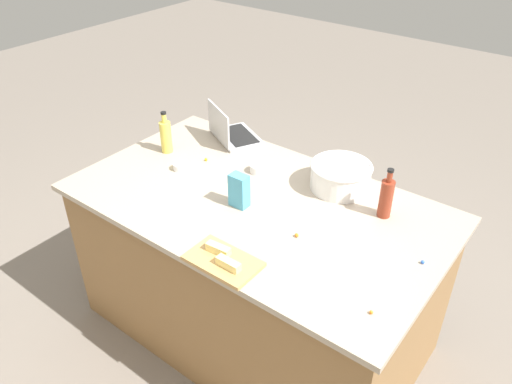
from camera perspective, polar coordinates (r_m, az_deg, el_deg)
ground_plane at (r=3.08m, az=0.00°, el=-14.91°), size 12.00×12.00×0.00m
island_counter at (r=2.76m, az=0.00°, el=-8.67°), size 1.85×1.06×0.90m
laptop at (r=3.02m, az=-2.81°, el=6.69°), size 0.38×0.34×0.22m
mixing_bowl_large at (r=2.58m, az=9.47°, el=1.83°), size 0.31×0.31×0.14m
bottle_oil at (r=2.91m, az=-10.08°, el=6.21°), size 0.06×0.06×0.24m
bottle_soy at (r=2.40m, az=14.40°, el=-0.60°), size 0.06×0.06×0.25m
cutting_board at (r=2.12m, az=-3.71°, el=-7.75°), size 0.31×0.19×0.02m
butter_stick_left at (r=2.14m, az=-4.26°, el=-6.40°), size 0.11×0.05×0.04m
butter_stick_right at (r=2.07m, az=-3.11°, el=-8.05°), size 0.11×0.04×0.04m
ramekin_small at (r=2.76m, az=-8.54°, el=2.86°), size 0.07×0.07×0.04m
ramekin_medium at (r=2.70m, az=0.24°, el=2.68°), size 0.09×0.09×0.04m
candy_bag at (r=2.40m, az=-1.90°, el=0.16°), size 0.09×0.06×0.17m
candy_0 at (r=1.96m, az=12.80°, el=-13.03°), size 0.01×0.01×0.01m
candy_1 at (r=2.26m, az=4.58°, el=-4.86°), size 0.02×0.02×0.02m
candy_2 at (r=2.82m, az=-5.64°, el=3.65°), size 0.02×0.02×0.02m
candy_3 at (r=2.22m, az=18.21°, el=-7.48°), size 0.02×0.02×0.02m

